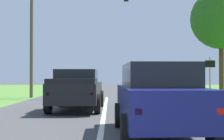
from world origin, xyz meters
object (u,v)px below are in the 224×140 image
(pickup_truck_lead, at_px, (77,89))
(red_suv_near, at_px, (158,97))
(traffic_light, at_px, (58,20))
(oak_tree_right, at_px, (221,19))
(keep_moving_sign, at_px, (210,74))

(pickup_truck_lead, bearing_deg, red_suv_near, -66.93)
(pickup_truck_lead, bearing_deg, traffic_light, 104.34)
(pickup_truck_lead, distance_m, oak_tree_right, 15.07)
(traffic_light, distance_m, keep_moving_sign, 11.62)
(red_suv_near, height_order, traffic_light, traffic_light)
(pickup_truck_lead, relative_size, keep_moving_sign, 2.14)
(pickup_truck_lead, distance_m, keep_moving_sign, 7.24)
(keep_moving_sign, relative_size, oak_tree_right, 0.31)
(pickup_truck_lead, distance_m, traffic_light, 10.18)
(red_suv_near, relative_size, pickup_truck_lead, 0.86)
(red_suv_near, bearing_deg, traffic_light, 108.13)
(traffic_light, bearing_deg, pickup_truck_lead, -75.66)
(red_suv_near, distance_m, oak_tree_right, 18.79)
(pickup_truck_lead, xyz_separation_m, keep_moving_sign, (6.74, 2.56, 0.67))
(red_suv_near, xyz_separation_m, pickup_truck_lead, (-2.73, 6.41, -0.03))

